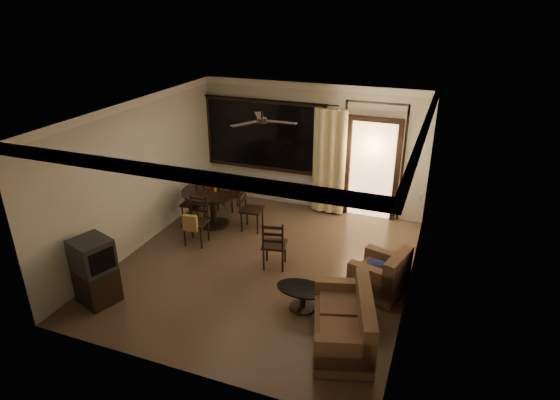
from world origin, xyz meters
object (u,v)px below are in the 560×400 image
at_px(sofa, 346,325).
at_px(side_chair, 274,253).
at_px(dining_chair_west, 194,211).
at_px(dining_chair_east, 251,217).
at_px(dining_table, 213,197).
at_px(armchair, 382,276).
at_px(dining_chair_north, 227,198).
at_px(dining_chair_south, 196,229).
at_px(tv_cabinet, 95,271).
at_px(coffee_table, 303,295).

distance_m(sofa, side_chair, 2.24).
bearing_deg(dining_chair_west, dining_chair_east, 91.70).
bearing_deg(dining_chair_west, dining_table, 95.12).
bearing_deg(sofa, dining_chair_east, 118.05).
bearing_deg(armchair, dining_chair_west, 179.41).
distance_m(dining_chair_east, dining_chair_north, 1.15).
distance_m(dining_table, dining_chair_west, 0.55).
height_order(dining_chair_west, side_chair, dining_chair_west).
relative_size(dining_chair_north, side_chair, 1.01).
bearing_deg(dining_table, dining_chair_west, -169.60).
relative_size(dining_chair_east, dining_chair_south, 1.00).
height_order(dining_chair_north, sofa, dining_chair_north).
bearing_deg(dining_table, sofa, -37.19).
xyz_separation_m(dining_chair_east, sofa, (2.62, -2.69, 0.03)).
distance_m(dining_chair_west, dining_chair_south, 0.93).
bearing_deg(armchair, tv_cabinet, -141.53).
relative_size(dining_table, tv_cabinet, 1.16).
bearing_deg(dining_chair_north, dining_chair_west, 62.48).
bearing_deg(sofa, coffee_table, 130.00).
bearing_deg(side_chair, sofa, 125.19).
bearing_deg(sofa, tv_cabinet, 169.86).
relative_size(dining_chair_west, tv_cabinet, 0.88).
distance_m(dining_chair_south, coffee_table, 2.84).
bearing_deg(dining_table, coffee_table, -38.15).
height_order(dining_table, side_chair, dining_table).
height_order(dining_table, dining_chair_west, dining_table).
bearing_deg(tv_cabinet, dining_chair_west, 108.15).
relative_size(dining_chair_east, sofa, 0.59).
distance_m(dining_chair_south, sofa, 3.81).
distance_m(dining_chair_north, coffee_table, 3.94).
bearing_deg(dining_chair_west, sofa, 51.49).
relative_size(armchair, side_chair, 1.01).
relative_size(dining_table, armchair, 1.33).
xyz_separation_m(dining_chair_south, armchair, (3.63, -0.41, 0.02)).
height_order(dining_chair_west, sofa, dining_chair_west).
bearing_deg(coffee_table, dining_table, 141.85).
distance_m(dining_chair_west, dining_chair_north, 0.93).
bearing_deg(dining_chair_north, dining_chair_east, 136.76).
xyz_separation_m(tv_cabinet, side_chair, (2.24, 1.92, -0.27)).
height_order(coffee_table, side_chair, side_chair).
bearing_deg(sofa, armchair, 63.17).
relative_size(dining_table, side_chair, 1.34).
bearing_deg(dining_chair_south, dining_chair_west, 117.65).
relative_size(dining_chair_north, sofa, 0.59).
bearing_deg(dining_chair_north, sofa, 130.75).
relative_size(sofa, coffee_table, 1.93).
bearing_deg(dining_chair_east, coffee_table, -145.19).
xyz_separation_m(tv_cabinet, sofa, (3.89, 0.41, -0.24)).
bearing_deg(tv_cabinet, dining_chair_north, 102.93).
relative_size(dining_table, dining_chair_west, 1.32).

